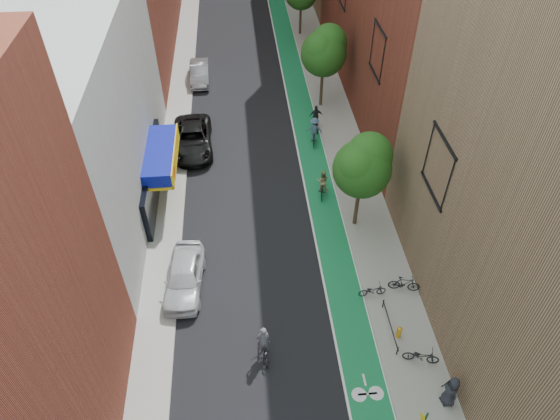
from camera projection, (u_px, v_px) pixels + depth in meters
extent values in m
plane|color=black|center=(279.00, 381.00, 23.35)|extent=(160.00, 160.00, 0.00)
cube|color=#157644|center=(298.00, 95.00, 42.56)|extent=(2.00, 68.00, 0.01)
cube|color=gray|center=(180.00, 99.00, 41.85)|extent=(2.00, 68.00, 0.15)
cube|color=gray|center=(327.00, 93.00, 42.68)|extent=(3.00, 68.00, 0.15)
cube|color=silver|center=(67.00, 120.00, 28.73)|extent=(8.00, 20.00, 12.00)
cylinder|color=#332619|center=(357.00, 205.00, 29.89)|extent=(0.24, 0.24, 3.30)
sphere|color=#144E14|center=(362.00, 169.00, 28.03)|extent=(3.36, 3.36, 3.36)
sphere|color=#144E14|center=(369.00, 155.00, 27.78)|extent=(2.64, 2.64, 2.64)
sphere|color=#144E14|center=(359.00, 166.00, 27.46)|extent=(2.40, 2.40, 2.40)
cylinder|color=#332619|center=(321.00, 87.00, 40.04)|extent=(0.24, 0.24, 3.47)
sphere|color=#144E14|center=(324.00, 54.00, 38.08)|extent=(3.53, 3.53, 3.53)
sphere|color=#144E14|center=(329.00, 42.00, 37.81)|extent=(2.77, 2.77, 2.77)
sphere|color=#144E14|center=(321.00, 49.00, 37.50)|extent=(2.52, 2.52, 2.52)
cylinder|color=#332619|center=(300.00, 19.00, 50.33)|extent=(0.24, 0.24, 3.19)
cube|color=yellow|center=(423.00, 420.00, 19.42)|extent=(0.02, 0.71, 0.71)
imported|color=silver|center=(184.00, 276.00, 26.94)|extent=(2.28, 4.92, 1.63)
imported|color=black|center=(193.00, 139.00, 36.35)|extent=(2.97, 6.06, 1.66)
imported|color=gray|center=(200.00, 73.00, 43.85)|extent=(1.71, 4.63, 1.51)
imported|color=black|center=(264.00, 351.00, 24.03)|extent=(0.80, 1.75, 0.89)
imported|color=#525159|center=(263.00, 340.00, 23.56)|extent=(0.71, 0.51, 1.80)
imported|color=black|center=(322.00, 189.00, 32.72)|extent=(0.81, 1.75, 1.02)
imported|color=tan|center=(323.00, 181.00, 32.37)|extent=(0.86, 0.73, 1.56)
imported|color=black|center=(316.00, 125.00, 38.37)|extent=(0.68, 1.73, 0.89)
imported|color=#21232A|center=(316.00, 116.00, 37.92)|extent=(1.02, 0.47, 1.71)
imported|color=black|center=(314.00, 138.00, 37.00)|extent=(0.71, 1.65, 0.96)
imported|color=#415A75|center=(314.00, 129.00, 36.54)|extent=(1.26, 0.86, 1.80)
imported|color=black|center=(421.00, 356.00, 23.65)|extent=(1.82, 1.04, 0.91)
imported|color=black|center=(404.00, 284.00, 26.75)|extent=(1.76, 0.86, 1.02)
imported|color=black|center=(372.00, 290.00, 26.57)|extent=(1.55, 0.63, 0.80)
imported|color=#21222A|center=(451.00, 391.00, 21.85)|extent=(0.75, 1.01, 1.87)
cylinder|color=gold|center=(399.00, 333.00, 24.77)|extent=(0.24, 0.24, 0.55)
sphere|color=gold|center=(400.00, 329.00, 24.54)|extent=(0.26, 0.26, 0.26)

